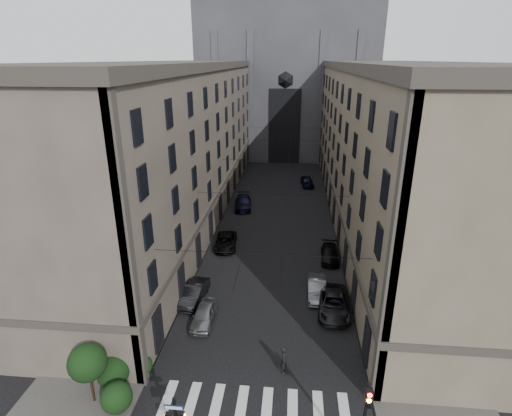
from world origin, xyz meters
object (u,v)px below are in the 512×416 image
(car_left_midfar, at_px, (226,242))
(car_right_midnear, at_px, (334,303))
(gothic_tower, at_px, (287,66))
(car_right_far, at_px, (307,181))
(car_left_midnear, at_px, (194,293))
(pedestrian, at_px, (284,360))
(car_left_far, at_px, (243,203))
(car_left_near, at_px, (204,315))
(car_right_near, at_px, (317,288))
(car_right_midfar, at_px, (330,254))

(car_left_midfar, bearing_deg, car_right_midnear, -50.51)
(gothic_tower, distance_m, car_right_midnear, 62.48)
(gothic_tower, height_order, car_right_far, gothic_tower)
(gothic_tower, height_order, car_left_midnear, gothic_tower)
(car_right_far, height_order, pedestrian, pedestrian)
(car_left_far, relative_size, pedestrian, 2.71)
(car_right_midnear, relative_size, pedestrian, 2.75)
(gothic_tower, bearing_deg, car_right_midnear, -84.80)
(car_right_midnear, bearing_deg, car_left_midnear, -179.35)
(car_left_near, xyz_separation_m, car_left_midfar, (-0.49, 13.11, -0.01))
(car_right_near, bearing_deg, pedestrian, -105.10)
(car_left_near, distance_m, car_right_midfar, 15.42)
(gothic_tower, xyz_separation_m, car_left_midnear, (-6.13, -59.42, -17.07))
(car_right_midnear, height_order, pedestrian, pedestrian)
(car_left_near, bearing_deg, car_right_near, 28.38)
(gothic_tower, distance_m, car_right_far, 31.32)
(car_left_midfar, relative_size, car_right_far, 1.09)
(car_left_near, height_order, car_left_midnear, car_left_midnear)
(car_right_midnear, bearing_deg, pedestrian, -115.33)
(car_right_midnear, relative_size, car_right_midfar, 1.23)
(car_left_near, bearing_deg, car_right_far, 77.27)
(car_left_far, relative_size, car_right_far, 1.20)
(gothic_tower, height_order, car_left_far, gothic_tower)
(car_right_far, bearing_deg, pedestrian, -100.26)
(car_right_midfar, relative_size, pedestrian, 2.24)
(car_left_midfar, bearing_deg, car_right_far, 62.97)
(car_right_midfar, height_order, car_right_far, car_right_far)
(car_left_midnear, height_order, car_left_midfar, car_left_midnear)
(gothic_tower, distance_m, car_right_midfar, 54.08)
(car_left_near, distance_m, pedestrian, 7.84)
(car_right_near, relative_size, car_right_midfar, 0.99)
(gothic_tower, height_order, car_left_midfar, gothic_tower)
(car_right_near, xyz_separation_m, car_right_midfar, (1.65, 6.73, -0.08))
(pedestrian, bearing_deg, car_right_far, 6.71)
(gothic_tower, relative_size, car_left_near, 14.39)
(car_right_midfar, bearing_deg, pedestrian, -102.32)
(car_right_near, distance_m, car_right_far, 31.73)
(gothic_tower, height_order, car_right_near, gothic_tower)
(car_left_far, bearing_deg, car_left_midnear, -100.03)
(gothic_tower, bearing_deg, pedestrian, -88.59)
(car_left_far, xyz_separation_m, car_right_far, (8.96, 10.92, -0.02))
(car_left_midnear, xyz_separation_m, car_right_midnear, (11.58, -0.44, 0.02))
(car_left_near, xyz_separation_m, car_right_midfar, (10.48, 11.31, -0.05))
(car_left_midfar, distance_m, pedestrian, 19.04)
(car_right_near, relative_size, car_right_midnear, 0.81)
(car_right_far, bearing_deg, car_left_far, -136.09)
(car_left_near, height_order, car_right_midnear, car_right_midnear)
(gothic_tower, bearing_deg, car_left_midnear, -95.89)
(pedestrian, bearing_deg, car_left_far, 22.30)
(car_left_far, distance_m, car_right_near, 22.66)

